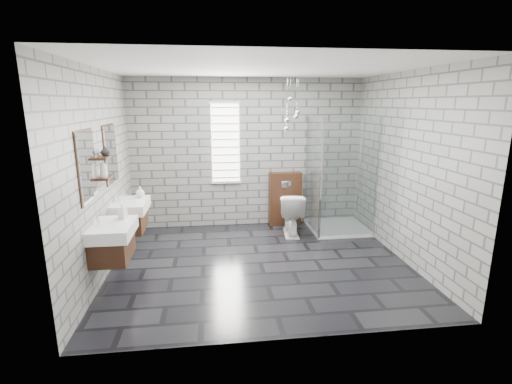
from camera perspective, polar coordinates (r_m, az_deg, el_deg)
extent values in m
cube|color=black|center=(5.48, 0.67, -10.92)|extent=(4.20, 3.60, 0.02)
cube|color=white|center=(5.00, 0.76, 18.72)|extent=(4.20, 3.60, 0.02)
cube|color=gray|center=(6.84, -1.34, 5.92)|extent=(4.20, 0.02, 2.70)
cube|color=gray|center=(3.33, 4.92, -2.38)|extent=(4.20, 0.02, 2.70)
cube|color=gray|center=(5.22, -22.91, 2.45)|extent=(0.02, 3.60, 2.70)
cube|color=gray|center=(5.74, 22.11, 3.44)|extent=(0.02, 3.60, 2.70)
cube|color=#3B2012|center=(4.87, -21.21, -7.95)|extent=(0.42, 0.62, 0.30)
cube|color=silver|center=(4.82, -18.92, -7.63)|extent=(0.02, 0.35, 0.01)
cube|color=white|center=(4.79, -21.15, -5.45)|extent=(0.47, 0.70, 0.15)
cylinder|color=silver|center=(4.79, -23.09, -3.92)|extent=(0.04, 0.04, 0.12)
cylinder|color=silver|center=(4.77, -22.57, -3.34)|extent=(0.10, 0.02, 0.02)
cube|color=white|center=(4.67, -24.54, 3.59)|extent=(0.03, 0.55, 0.80)
cube|color=#3B2012|center=(4.68, -24.68, 3.58)|extent=(0.01, 0.59, 0.84)
cube|color=#3B2012|center=(5.85, -18.77, -4.19)|extent=(0.42, 0.62, 0.30)
cube|color=silver|center=(5.80, -16.86, -3.88)|extent=(0.02, 0.35, 0.01)
cube|color=white|center=(5.78, -18.70, -2.06)|extent=(0.47, 0.70, 0.15)
cylinder|color=silver|center=(5.78, -20.30, -0.80)|extent=(0.04, 0.04, 0.12)
cylinder|color=silver|center=(5.76, -19.86, -0.31)|extent=(0.10, 0.02, 0.02)
cube|color=white|center=(5.68, -21.44, 5.45)|extent=(0.03, 0.55, 0.80)
cube|color=#3B2012|center=(5.68, -21.56, 5.44)|extent=(0.01, 0.59, 0.84)
cube|color=#3B2012|center=(5.16, -22.17, 2.05)|extent=(0.14, 0.30, 0.03)
cube|color=#3B2012|center=(5.12, -22.43, 4.90)|extent=(0.14, 0.30, 0.03)
cube|color=white|center=(6.77, -4.73, 7.50)|extent=(0.50, 0.02, 1.40)
cube|color=silver|center=(6.71, -4.84, 13.61)|extent=(0.56, 0.04, 0.04)
cube|color=silver|center=(6.86, -4.60, 1.50)|extent=(0.56, 0.04, 0.04)
cube|color=silver|center=(6.84, -4.62, 2.23)|extent=(0.48, 0.01, 0.02)
cube|color=silver|center=(6.82, -4.64, 3.38)|extent=(0.48, 0.01, 0.02)
cube|color=silver|center=(6.79, -4.66, 4.55)|extent=(0.48, 0.01, 0.02)
cube|color=silver|center=(6.77, -4.68, 5.72)|extent=(0.48, 0.01, 0.02)
cube|color=silver|center=(6.75, -4.71, 6.89)|extent=(0.48, 0.01, 0.02)
cube|color=silver|center=(6.74, -4.73, 8.07)|extent=(0.48, 0.01, 0.02)
cube|color=silver|center=(6.73, -4.75, 9.26)|extent=(0.48, 0.01, 0.02)
cube|color=silver|center=(6.72, -4.78, 10.45)|extent=(0.48, 0.01, 0.02)
cube|color=silver|center=(6.71, -4.80, 11.65)|extent=(0.48, 0.01, 0.03)
cube|color=silver|center=(6.71, -4.83, 12.84)|extent=(0.48, 0.01, 0.03)
cube|color=#3B2012|center=(7.00, 4.48, -1.03)|extent=(0.60, 0.20, 1.00)
cube|color=silver|center=(6.83, 4.70, 1.19)|extent=(0.18, 0.01, 0.12)
cube|color=white|center=(7.00, 12.35, -5.32)|extent=(1.00, 1.00, 0.06)
cube|color=silver|center=(6.30, 14.26, 1.89)|extent=(1.00, 0.01, 2.00)
cube|color=silver|center=(6.60, 8.77, 2.67)|extent=(0.01, 1.00, 2.00)
cube|color=silver|center=(6.14, 9.99, 1.81)|extent=(0.03, 0.03, 2.00)
cube|color=silver|center=(6.49, 18.22, 1.96)|extent=(0.03, 0.03, 2.00)
cylinder|color=silver|center=(7.08, 15.62, 3.64)|extent=(0.02, 0.02, 1.80)
cylinder|color=silver|center=(6.96, 15.49, 11.11)|extent=(0.14, 0.14, 0.02)
sphere|color=silver|center=(6.37, 4.78, 11.01)|extent=(0.09, 0.09, 0.09)
cylinder|color=silver|center=(6.36, 4.85, 14.45)|extent=(0.01, 0.01, 0.67)
sphere|color=silver|center=(6.46, 6.17, 11.51)|extent=(0.09, 0.09, 0.09)
cylinder|color=silver|center=(6.45, 6.25, 14.65)|extent=(0.01, 0.01, 0.62)
sphere|color=silver|center=(6.51, 5.27, 14.14)|extent=(0.09, 0.09, 0.09)
cylinder|color=silver|center=(6.52, 5.31, 15.96)|extent=(0.01, 0.01, 0.32)
sphere|color=silver|center=(6.48, 4.71, 9.73)|extent=(0.09, 0.09, 0.09)
cylinder|color=silver|center=(6.46, 4.79, 13.77)|extent=(0.01, 0.01, 0.82)
sphere|color=silver|center=(6.50, 6.39, 12.11)|extent=(0.09, 0.09, 0.09)
cylinder|color=silver|center=(6.50, 6.46, 14.94)|extent=(0.01, 0.01, 0.55)
imported|color=white|center=(6.53, 5.40, -3.30)|extent=(0.49, 0.77, 0.75)
imported|color=#B2B2B2|center=(4.90, -19.85, -2.85)|extent=(0.11, 0.11, 0.19)
imported|color=#B2B2B2|center=(5.94, -17.41, 0.02)|extent=(0.16, 0.16, 0.17)
imported|color=#B2B2B2|center=(5.05, -22.44, 3.34)|extent=(0.12, 0.12, 0.24)
imported|color=#B2B2B2|center=(5.17, -22.20, 5.85)|extent=(0.15, 0.15, 0.12)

